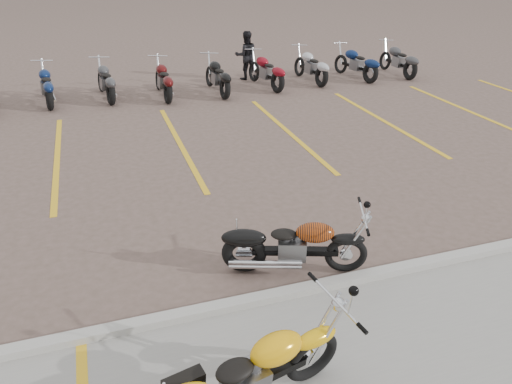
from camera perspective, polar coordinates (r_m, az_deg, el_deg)
ground at (r=8.24m, az=-3.52°, el=-4.06°), size 100.00×100.00×0.00m
curb at (r=6.63m, az=1.11°, el=-12.01°), size 60.00×0.18×0.12m
parking_stripes at (r=11.79m, az=-8.67°, el=5.45°), size 38.00×5.50×0.01m
yellow_cruiser at (r=5.12m, az=-1.70°, el=-20.56°), size 2.16×0.63×0.90m
flame_cruiser at (r=6.99m, az=4.02°, el=-6.23°), size 1.96×0.81×0.84m
person_b at (r=17.41m, az=-1.13°, el=15.34°), size 0.81×0.65×1.59m
bg_bike_row at (r=15.73m, az=-10.84°, el=12.74°), size 17.34×2.05×1.10m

